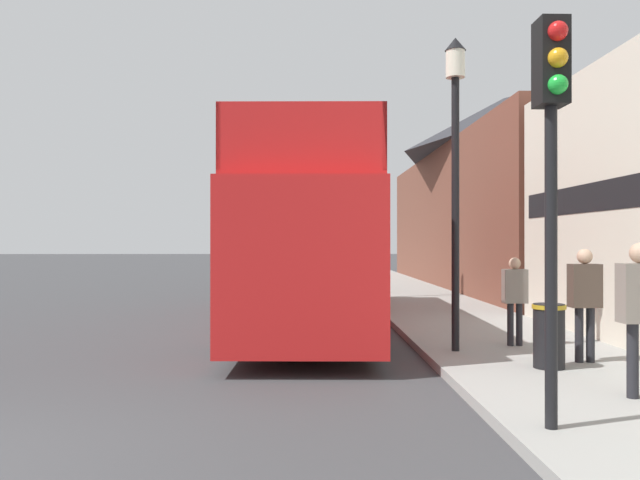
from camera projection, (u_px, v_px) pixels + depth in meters
ground_plane at (224, 288)px, 26.12m from camera, size 144.00×144.00×0.00m
sidewalk at (404, 292)px, 23.27m from camera, size 3.42×108.00×0.14m
brick_terrace_rear at (504, 193)px, 26.41m from camera, size 6.00×21.19×8.05m
tour_bus at (310, 246)px, 14.40m from camera, size 2.87×11.07×4.05m
parked_car_ahead_of_bus at (328, 275)px, 23.36m from camera, size 1.83×4.00×1.48m
pedestrian_nearest at (640, 304)px, 7.27m from camera, size 0.48×0.26×1.81m
pedestrian_second at (585, 294)px, 9.42m from camera, size 0.45×0.25×1.72m
pedestrian_third at (515, 293)px, 10.92m from camera, size 0.41×0.22×1.55m
traffic_signal at (552, 129)px, 6.07m from camera, size 0.28×0.42×4.00m
lamp_post_nearest at (455, 137)px, 10.41m from camera, size 0.35×0.35×5.24m
lamp_post_second at (378, 194)px, 20.36m from camera, size 0.35×0.35×4.95m
litter_bin at (549, 334)px, 8.99m from camera, size 0.48×0.48×0.93m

